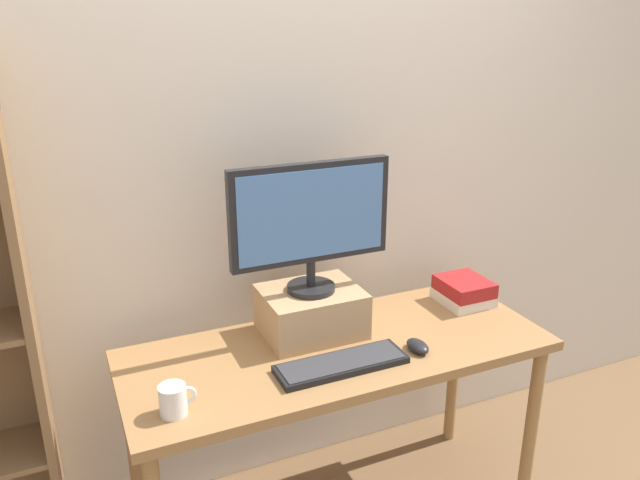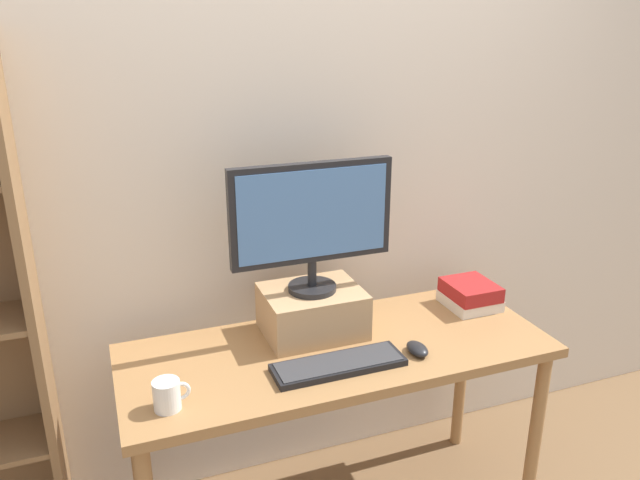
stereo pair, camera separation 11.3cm
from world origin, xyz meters
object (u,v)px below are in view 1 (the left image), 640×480
computer_monitor (311,219)px  coffee_mug (174,400)px  keyboard (341,364)px  computer_mouse (418,346)px  book_stack (464,291)px  riser_box (311,311)px  desk (338,368)px

computer_monitor → coffee_mug: bearing=-152.3°
coffee_mug → keyboard: bearing=3.2°
computer_mouse → coffee_mug: 0.85m
keyboard → book_stack: bearing=20.2°
computer_monitor → keyboard: computer_monitor is taller
riser_box → desk: bearing=-70.6°
book_stack → coffee_mug: book_stack is taller
computer_monitor → computer_mouse: (0.29, -0.27, -0.42)m
desk → computer_monitor: bearing=109.6°
riser_box → computer_monitor: size_ratio=0.60×
computer_mouse → book_stack: bearing=34.0°
computer_monitor → book_stack: size_ratio=2.84×
computer_monitor → keyboard: bearing=-91.0°
book_stack → riser_box: bearing=178.4°
desk → book_stack: bearing=10.5°
computer_monitor → coffee_mug: 0.75m
riser_box → book_stack: (0.67, -0.02, -0.03)m
computer_monitor → book_stack: bearing=-1.5°
keyboard → book_stack: 0.72m
riser_box → computer_mouse: riser_box is taller
keyboard → book_stack: size_ratio=2.16×
computer_mouse → riser_box: bearing=136.0°
riser_box → keyboard: (-0.00, -0.27, -0.07)m
desk → coffee_mug: 0.65m
desk → keyboard: bearing=-111.3°
desk → coffee_mug: (-0.61, -0.16, 0.14)m
riser_box → keyboard: 0.28m
computer_monitor → coffee_mug: size_ratio=5.23×
keyboard → coffee_mug: size_ratio=3.99×
keyboard → coffee_mug: bearing=-176.8°
computer_monitor → keyboard: (-0.00, -0.26, -0.43)m
desk → computer_mouse: computer_mouse is taller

